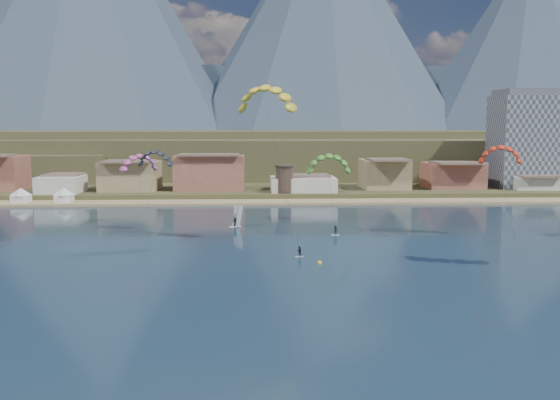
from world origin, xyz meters
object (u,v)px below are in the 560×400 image
at_px(watchtower, 284,179).
at_px(windsurfer, 236,220).
at_px(kitesurfer_yellow, 267,95).
at_px(kitesurfer_green, 329,161).
at_px(buoy, 320,263).
at_px(apartment_tower, 525,139).

relative_size(watchtower, windsurfer, 1.82).
bearing_deg(windsurfer, kitesurfer_yellow, -73.80).
relative_size(kitesurfer_green, buoy, 27.63).
height_order(apartment_tower, kitesurfer_yellow, apartment_tower).
bearing_deg(apartment_tower, windsurfer, -146.09).
xyz_separation_m(watchtower, kitesurfer_green, (7.77, -43.99, 7.72)).
distance_m(apartment_tower, buoy, 127.12).
bearing_deg(kitesurfer_yellow, watchtower, 84.45).
xyz_separation_m(kitesurfer_yellow, kitesurfer_green, (14.60, 26.27, -13.22)).
bearing_deg(buoy, windsurfer, 111.97).
xyz_separation_m(windsurfer, buoy, (14.36, -35.59, -1.38)).
height_order(watchtower, kitesurfer_yellow, kitesurfer_yellow).
distance_m(apartment_tower, watchtower, 82.02).
height_order(apartment_tower, kitesurfer_green, apartment_tower).
bearing_deg(buoy, apartment_tower, 51.27).
height_order(watchtower, buoy, watchtower).
distance_m(kitesurfer_green, buoy, 43.06).
bearing_deg(apartment_tower, kitesurfer_green, -141.24).
height_order(watchtower, windsurfer, watchtower).
height_order(kitesurfer_yellow, windsurfer, kitesurfer_yellow).
height_order(apartment_tower, watchtower, apartment_tower).
relative_size(apartment_tower, kitesurfer_green, 1.61).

